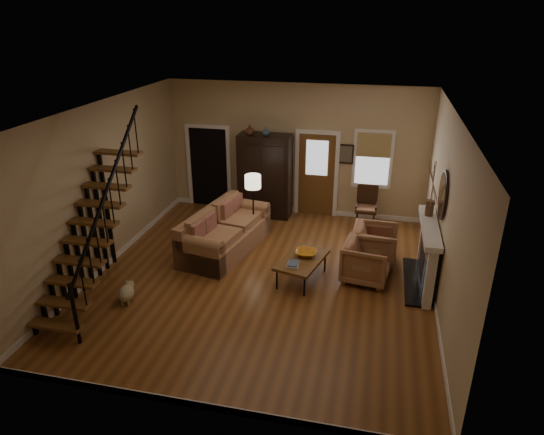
% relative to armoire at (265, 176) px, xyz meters
% --- Properties ---
extents(room, '(7.00, 7.33, 3.30)m').
position_rel_armoire_xyz_m(room, '(0.29, -1.39, 0.46)').
color(room, brown).
rests_on(room, ground).
extents(staircase, '(0.94, 2.80, 3.20)m').
position_rel_armoire_xyz_m(staircase, '(-2.08, -4.45, 0.55)').
color(staircase, brown).
rests_on(staircase, ground).
extents(fireplace, '(0.33, 1.95, 2.30)m').
position_rel_armoire_xyz_m(fireplace, '(3.83, -2.65, -0.31)').
color(fireplace, black).
rests_on(fireplace, ground).
extents(armoire, '(1.30, 0.60, 2.10)m').
position_rel_armoire_xyz_m(armoire, '(0.00, 0.00, 0.00)').
color(armoire, black).
rests_on(armoire, ground).
extents(vase_a, '(0.24, 0.24, 0.25)m').
position_rel_armoire_xyz_m(vase_a, '(-0.35, -0.10, 1.17)').
color(vase_a, '#4C2619').
rests_on(vase_a, armoire).
extents(vase_b, '(0.20, 0.20, 0.21)m').
position_rel_armoire_xyz_m(vase_b, '(0.05, -0.10, 1.16)').
color(vase_b, '#334C60').
rests_on(vase_b, armoire).
extents(sofa, '(1.50, 2.61, 0.92)m').
position_rel_armoire_xyz_m(sofa, '(-0.38, -2.15, -0.59)').
color(sofa, '#9F6D48').
rests_on(sofa, ground).
extents(coffee_table, '(0.98, 1.35, 0.46)m').
position_rel_armoire_xyz_m(coffee_table, '(1.46, -3.03, -0.82)').
color(coffee_table, brown).
rests_on(coffee_table, ground).
extents(bowl, '(0.41, 0.41, 0.10)m').
position_rel_armoire_xyz_m(bowl, '(1.51, -2.88, -0.53)').
color(bowl, '#C57A17').
rests_on(bowl, coffee_table).
extents(books, '(0.22, 0.30, 0.06)m').
position_rel_armoire_xyz_m(books, '(1.34, -3.33, -0.56)').
color(books, beige).
rests_on(books, coffee_table).
extents(armchair_left, '(1.00, 0.98, 0.81)m').
position_rel_armoire_xyz_m(armchair_left, '(2.68, -2.75, -0.65)').
color(armchair_left, brown).
rests_on(armchair_left, ground).
extents(armchair_right, '(0.93, 0.91, 0.82)m').
position_rel_armoire_xyz_m(armchair_right, '(2.81, -2.02, -0.64)').
color(armchair_right, brown).
rests_on(armchair_right, ground).
extents(floor_lamp, '(0.44, 0.44, 1.55)m').
position_rel_armoire_xyz_m(floor_lamp, '(0.08, -1.48, -0.27)').
color(floor_lamp, black).
rests_on(floor_lamp, ground).
extents(side_chair, '(0.54, 0.54, 1.02)m').
position_rel_armoire_xyz_m(side_chair, '(2.55, -0.20, -0.54)').
color(side_chair, '#331D10').
rests_on(side_chair, ground).
extents(dog, '(0.35, 0.50, 0.33)m').
position_rel_armoire_xyz_m(dog, '(-1.50, -4.52, -0.88)').
color(dog, tan).
rests_on(dog, ground).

